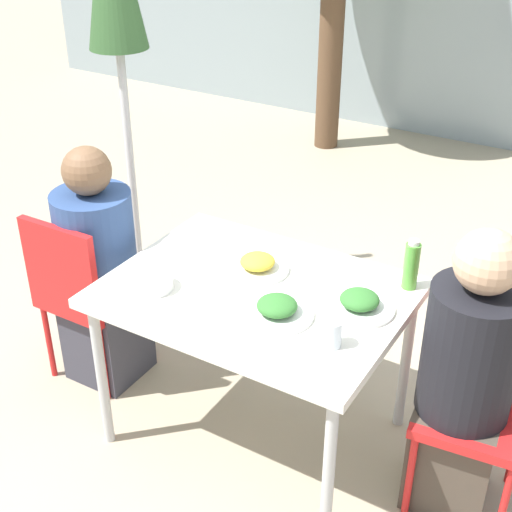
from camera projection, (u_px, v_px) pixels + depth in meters
name	position (u px, v px, depth m)	size (l,w,h in m)	color
ground_plane	(256.00, 430.00, 3.17)	(24.00, 24.00, 0.00)	tan
dining_table	(256.00, 303.00, 2.83)	(1.16, 0.87, 0.75)	silver
chair_left	(81.00, 288.00, 3.24)	(0.40, 0.40, 0.87)	red
person_left	(100.00, 275.00, 3.26)	(0.35, 0.35, 1.17)	#383842
chair_right	(480.00, 386.00, 2.65)	(0.44, 0.44, 0.87)	red
person_right	(465.00, 383.00, 2.58)	(0.34, 0.34, 1.19)	#473D33
plate_0	(277.00, 309.00, 2.63)	(0.28, 0.28, 0.07)	white
plate_1	(258.00, 265.00, 2.91)	(0.26, 0.26, 0.07)	white
plate_2	(359.00, 303.00, 2.66)	(0.27, 0.27, 0.07)	white
bottle	(411.00, 265.00, 2.76)	(0.06, 0.06, 0.21)	#51A338
drinking_cup	(332.00, 333.00, 2.46)	(0.07, 0.07, 0.10)	silver
salad_bowl	(153.00, 283.00, 2.79)	(0.16, 0.16, 0.05)	white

